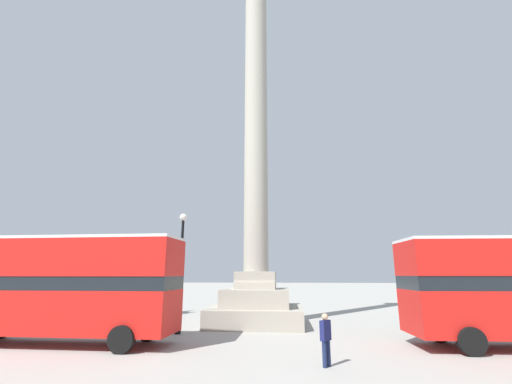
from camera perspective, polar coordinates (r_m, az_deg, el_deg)
ground_plane at (r=21.31m, az=0.00°, el=-21.25°), size 200.00×200.00×0.00m
monument_column at (r=21.72m, az=0.00°, el=0.04°), size 5.34×5.34×25.58m
bus_a at (r=17.39m, az=-29.65°, el=-13.20°), size 10.10×2.92×4.43m
equestrian_statue at (r=26.98m, az=-18.99°, el=-15.55°), size 4.08×3.73×5.77m
street_lamp at (r=18.36m, az=-12.43°, el=-12.29°), size 0.39×0.39×5.99m
pedestrian_near_lamp at (r=12.18m, az=11.54°, el=-22.62°), size 0.40×0.44×1.61m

